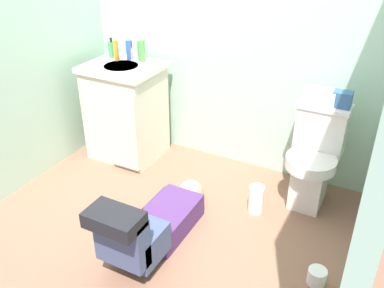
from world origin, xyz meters
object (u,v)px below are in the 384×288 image
at_px(tissue_box, 320,96).
at_px(paper_towel_roll, 256,199).
at_px(vanity_cabinet, 126,111).
at_px(bottle_green, 142,51).
at_px(toilet, 314,158).
at_px(toiletry_bag, 342,99).
at_px(person_plumber, 152,224).
at_px(bottle_amber, 116,50).
at_px(bottle_blue, 129,50).
at_px(soap_dispenser, 112,49).
at_px(faucet, 132,54).
at_px(toilet_paper_roll, 317,277).
at_px(bottle_clear, 135,50).

distance_m(tissue_box, paper_towel_roll, 0.85).
xyz_separation_m(vanity_cabinet, bottle_green, (0.09, 0.15, 0.49)).
distance_m(toilet, toiletry_bag, 0.46).
bearing_deg(person_plumber, vanity_cabinet, 132.32).
height_order(bottle_amber, bottle_blue, bottle_amber).
height_order(bottle_amber, bottle_green, bottle_green).
bearing_deg(bottle_amber, bottle_green, 18.93).
bearing_deg(soap_dispenser, toiletry_bag, 0.56).
height_order(faucet, bottle_amber, bottle_amber).
xyz_separation_m(soap_dispenser, bottle_blue, (0.16, 0.02, 0.01)).
distance_m(faucet, toiletry_bag, 1.70).
distance_m(vanity_cabinet, bottle_amber, 0.50).
xyz_separation_m(toilet, bottle_blue, (-1.62, 0.09, 0.53)).
height_order(soap_dispenser, bottle_amber, bottle_amber).
bearing_deg(person_plumber, toilet_paper_roll, 9.54).
xyz_separation_m(faucet, toilet_paper_roll, (1.85, -0.88, -0.82)).
height_order(bottle_green, toilet_paper_roll, bottle_green).
bearing_deg(toiletry_bag, faucet, 179.95).
bearing_deg(bottle_clear, faucet, -159.44).
height_order(tissue_box, bottle_amber, bottle_amber).
xyz_separation_m(toilet, vanity_cabinet, (-1.59, -0.05, 0.05)).
height_order(faucet, tissue_box, faucet).
bearing_deg(bottle_green, paper_towel_roll, -19.06).
bearing_deg(person_plumber, paper_towel_roll, 54.07).
bearing_deg(soap_dispenser, bottle_green, 4.39).
bearing_deg(bottle_clear, paper_towel_roll, -18.48).
relative_size(bottle_blue, toilet_paper_roll, 1.49).
bearing_deg(bottle_amber, toiletry_bag, 2.12).
relative_size(person_plumber, paper_towel_roll, 5.00).
xyz_separation_m(vanity_cabinet, soap_dispenser, (-0.19, 0.13, 0.47)).
bearing_deg(tissue_box, bottle_clear, 179.53).
relative_size(faucet, person_plumber, 0.09).
bearing_deg(faucet, soap_dispenser, -173.99).
distance_m(tissue_box, bottle_blue, 1.58).
distance_m(toilet, bottle_amber, 1.78).
relative_size(vanity_cabinet, toiletry_bag, 6.61).
relative_size(vanity_cabinet, bottle_green, 4.64).
xyz_separation_m(bottle_blue, bottle_clear, (0.06, 0.01, 0.00)).
bearing_deg(soap_dispenser, toilet_paper_roll, -22.94).
relative_size(bottle_amber, paper_towel_roll, 0.80).
bearing_deg(bottle_amber, toilet_paper_roll, -22.61).
height_order(vanity_cabinet, soap_dispenser, soap_dispenser).
relative_size(bottle_amber, bottle_clear, 0.99).
xyz_separation_m(toiletry_bag, toilet_paper_roll, (0.15, -0.88, -0.76)).
distance_m(bottle_clear, bottle_green, 0.07).
relative_size(bottle_blue, bottle_clear, 0.96).
height_order(toiletry_bag, bottle_clear, bottle_clear).
bearing_deg(vanity_cabinet, toilet, 1.95).
xyz_separation_m(person_plumber, bottle_green, (-0.73, 1.05, 0.73)).
distance_m(bottle_clear, paper_towel_roll, 1.55).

